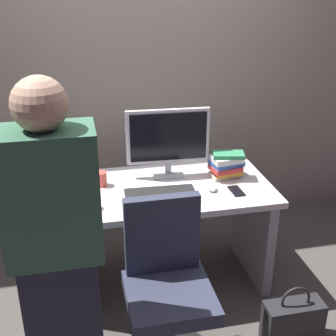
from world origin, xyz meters
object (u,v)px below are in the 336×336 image
cup_by_monitor (101,179)px  book_stack (226,165)px  mouse (212,188)px  cell_phone (236,191)px  keyboard (160,192)px  person_at_desk (57,257)px  office_chair (167,295)px  handbag (293,321)px  cup_near_keyboard (88,201)px  desk (166,218)px  monitor (168,139)px

cup_by_monitor → book_stack: book_stack is taller
mouse → cell_phone: mouse is taller
keyboard → cup_by_monitor: cup_by_monitor is taller
person_at_desk → cell_phone: (1.07, 0.65, -0.11)m
office_chair → handbag: (0.73, -0.03, -0.29)m
mouse → person_at_desk: bearing=-142.7°
handbag → mouse: bearing=118.9°
handbag → cup_near_keyboard: bearing=154.6°
person_at_desk → book_stack: (1.07, 0.87, -0.03)m
office_chair → person_at_desk: bearing=-165.2°
desk → mouse: bearing=-22.1°
mouse → book_stack: bearing=47.8°
office_chair → cup_near_keyboard: bearing=126.5°
office_chair → monitor: size_ratio=1.74×
keyboard → handbag: size_ratio=1.14×
keyboard → mouse: (0.33, -0.02, 0.01)m
cup_near_keyboard → book_stack: bearing=14.6°
person_at_desk → cup_near_keyboard: size_ratio=16.23×
office_chair → handbag: 0.79m
desk → cup_by_monitor: (-0.40, 0.10, 0.27)m
cell_phone → person_at_desk: bearing=-151.0°
cup_near_keyboard → cup_by_monitor: 0.30m
mouse → handbag: size_ratio=0.26×
monitor → cell_phone: bearing=-41.8°
person_at_desk → keyboard: (0.60, 0.72, -0.11)m
person_at_desk → handbag: bearing=5.0°
cell_phone → cup_near_keyboard: bearing=179.0°
office_chair → handbag: size_ratio=2.49×
desk → keyboard: size_ratio=3.09×
office_chair → book_stack: 0.99m
office_chair → keyboard: (0.08, 0.59, 0.30)m
cup_by_monitor → cell_phone: (0.81, -0.26, -0.04)m
keyboard → book_stack: 0.50m
desk → office_chair: size_ratio=1.41×
office_chair → book_stack: size_ratio=4.10×
desk → mouse: mouse is taller
book_stack → cell_phone: size_ratio=1.59×
person_at_desk → cup_by_monitor: 0.95m
desk → monitor: monitor is taller
cup_near_keyboard → cup_by_monitor: cup_near_keyboard is taller
office_chair → monitor: monitor is taller
monitor → cell_phone: size_ratio=3.76×
mouse → cup_by_monitor: 0.70m
desk → cup_near_keyboard: 0.60m
monitor → cup_near_keyboard: 0.68m
desk → handbag: 0.99m
mouse → cup_near_keyboard: bearing=-174.4°
keyboard → book_stack: size_ratio=1.88×
office_chair → monitor: (0.18, 0.84, 0.55)m
person_at_desk → desk: bearing=51.0°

